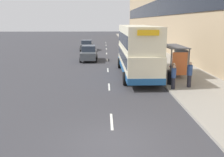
{
  "coord_description": "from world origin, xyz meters",
  "views": [
    {
      "loc": [
        -0.32,
        -8.97,
        4.66
      ],
      "look_at": [
        0.59,
        21.01,
        -2.23
      ],
      "focal_mm": 40.0,
      "sensor_mm": 36.0,
      "label": 1
    }
  ],
  "objects_px": {
    "car_1": "(87,45)",
    "pedestrian_1": "(173,74)",
    "double_decker_bus_near": "(137,50)",
    "litter_bin": "(171,77)",
    "pedestrian_at_shelter": "(190,74)",
    "pedestrian_2": "(174,77)",
    "car_0": "(89,53)",
    "bus_shelter": "(176,55)"
  },
  "relations": [
    {
      "from": "pedestrian_2",
      "to": "litter_bin",
      "type": "height_order",
      "value": "pedestrian_2"
    },
    {
      "from": "car_0",
      "to": "litter_bin",
      "type": "xyz_separation_m",
      "value": [
        6.76,
        -12.31,
        -0.22
      ]
    },
    {
      "from": "bus_shelter",
      "to": "pedestrian_1",
      "type": "bearing_deg",
      "value": -108.52
    },
    {
      "from": "double_decker_bus_near",
      "to": "litter_bin",
      "type": "bearing_deg",
      "value": -60.23
    },
    {
      "from": "pedestrian_at_shelter",
      "to": "litter_bin",
      "type": "height_order",
      "value": "pedestrian_at_shelter"
    },
    {
      "from": "pedestrian_at_shelter",
      "to": "litter_bin",
      "type": "relative_size",
      "value": 1.71
    },
    {
      "from": "litter_bin",
      "to": "pedestrian_2",
      "type": "bearing_deg",
      "value": -97.91
    },
    {
      "from": "car_1",
      "to": "pedestrian_1",
      "type": "height_order",
      "value": "pedestrian_1"
    },
    {
      "from": "bus_shelter",
      "to": "pedestrian_1",
      "type": "height_order",
      "value": "bus_shelter"
    },
    {
      "from": "double_decker_bus_near",
      "to": "car_1",
      "type": "relative_size",
      "value": 2.38
    },
    {
      "from": "bus_shelter",
      "to": "car_1",
      "type": "bearing_deg",
      "value": 113.99
    },
    {
      "from": "pedestrian_2",
      "to": "litter_bin",
      "type": "distance_m",
      "value": 1.39
    },
    {
      "from": "bus_shelter",
      "to": "car_0",
      "type": "xyz_separation_m",
      "value": [
        -7.98,
        9.22,
        -0.98
      ]
    },
    {
      "from": "bus_shelter",
      "to": "litter_bin",
      "type": "relative_size",
      "value": 4.0
    },
    {
      "from": "bus_shelter",
      "to": "litter_bin",
      "type": "distance_m",
      "value": 3.54
    },
    {
      "from": "bus_shelter",
      "to": "car_0",
      "type": "distance_m",
      "value": 12.23
    },
    {
      "from": "car_0",
      "to": "litter_bin",
      "type": "height_order",
      "value": "car_0"
    },
    {
      "from": "bus_shelter",
      "to": "pedestrian_1",
      "type": "relative_size",
      "value": 2.53
    },
    {
      "from": "pedestrian_at_shelter",
      "to": "pedestrian_2",
      "type": "distance_m",
      "value": 1.34
    },
    {
      "from": "bus_shelter",
      "to": "pedestrian_2",
      "type": "xyz_separation_m",
      "value": [
        -1.41,
        -4.44,
        -0.9
      ]
    },
    {
      "from": "bus_shelter",
      "to": "double_decker_bus_near",
      "type": "height_order",
      "value": "double_decker_bus_near"
    },
    {
      "from": "bus_shelter",
      "to": "car_1",
      "type": "relative_size",
      "value": 0.93
    },
    {
      "from": "car_1",
      "to": "litter_bin",
      "type": "height_order",
      "value": "car_1"
    },
    {
      "from": "bus_shelter",
      "to": "litter_bin",
      "type": "xyz_separation_m",
      "value": [
        -1.22,
        -3.1,
        -1.21
      ]
    },
    {
      "from": "double_decker_bus_near",
      "to": "car_1",
      "type": "xyz_separation_m",
      "value": [
        -5.69,
        19.66,
        -1.45
      ]
    },
    {
      "from": "car_1",
      "to": "pedestrian_2",
      "type": "distance_m",
      "value": 25.78
    },
    {
      "from": "litter_bin",
      "to": "car_1",
      "type": "bearing_deg",
      "value": 108.44
    },
    {
      "from": "car_0",
      "to": "car_1",
      "type": "distance_m",
      "value": 11.02
    },
    {
      "from": "pedestrian_at_shelter",
      "to": "litter_bin",
      "type": "bearing_deg",
      "value": 140.37
    },
    {
      "from": "double_decker_bus_near",
      "to": "pedestrian_1",
      "type": "distance_m",
      "value": 4.74
    },
    {
      "from": "car_1",
      "to": "pedestrian_1",
      "type": "distance_m",
      "value": 24.95
    },
    {
      "from": "car_1",
      "to": "double_decker_bus_near",
      "type": "bearing_deg",
      "value": 106.14
    },
    {
      "from": "car_0",
      "to": "pedestrian_1",
      "type": "distance_m",
      "value": 14.43
    },
    {
      "from": "car_0",
      "to": "pedestrian_2",
      "type": "relative_size",
      "value": 2.64
    },
    {
      "from": "car_0",
      "to": "car_1",
      "type": "bearing_deg",
      "value": -84.76
    },
    {
      "from": "bus_shelter",
      "to": "pedestrian_2",
      "type": "relative_size",
      "value": 2.56
    },
    {
      "from": "double_decker_bus_near",
      "to": "litter_bin",
      "type": "xyz_separation_m",
      "value": [
        2.08,
        -3.63,
        -1.62
      ]
    },
    {
      "from": "car_0",
      "to": "pedestrian_at_shelter",
      "type": "xyz_separation_m",
      "value": [
        7.82,
        -13.2,
        0.16
      ]
    },
    {
      "from": "car_1",
      "to": "pedestrian_at_shelter",
      "type": "height_order",
      "value": "pedestrian_at_shelter"
    },
    {
      "from": "bus_shelter",
      "to": "double_decker_bus_near",
      "type": "relative_size",
      "value": 0.39
    },
    {
      "from": "pedestrian_2",
      "to": "double_decker_bus_near",
      "type": "bearing_deg",
      "value": 110.8
    },
    {
      "from": "double_decker_bus_near",
      "to": "pedestrian_2",
      "type": "distance_m",
      "value": 5.48
    }
  ]
}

